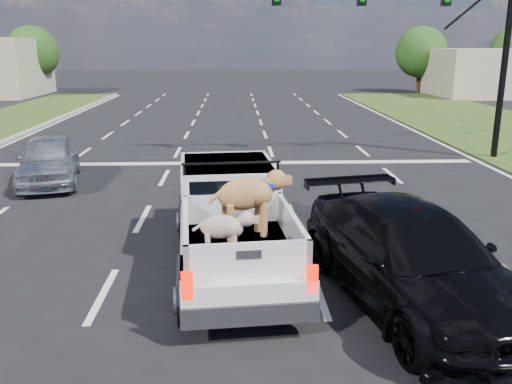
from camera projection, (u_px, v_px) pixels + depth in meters
ground at (211, 293)px, 8.78m from camera, size 160.00×160.00×0.00m
road_markings at (221, 189)px, 15.11m from camera, size 17.75×60.00×0.01m
traffic_signal at (439, 19)px, 17.93m from camera, size 9.11×0.31×7.00m
tree_far_c at (32, 52)px, 43.95m from camera, size 4.20×4.20×5.40m
tree_far_d at (421, 52)px, 45.15m from camera, size 4.20×4.20×5.40m
pickup_truck at (232, 218)px, 9.65m from camera, size 2.33×5.30×1.93m
silver_sedan at (49, 159)px, 15.68m from camera, size 2.51×4.29×1.37m
black_coupe at (411, 258)px, 8.29m from camera, size 3.11×5.48×1.50m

